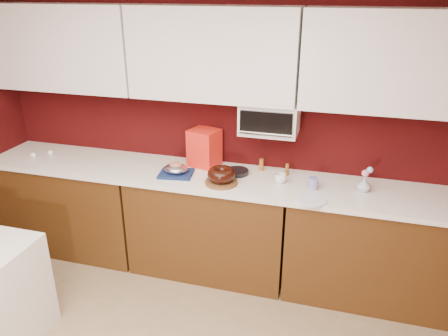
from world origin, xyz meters
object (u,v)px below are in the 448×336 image
object	(u,v)px
coffee_mug	(280,177)
flower_vase	(364,184)
toaster_oven	(270,118)
foil_ham_nest	(176,169)
pandoro_box	(204,148)
blue_jar	(313,183)
bundt_cake	(221,174)

from	to	relation	value
coffee_mug	flower_vase	bearing A→B (deg)	1.85
toaster_oven	coffee_mug	bearing A→B (deg)	-50.14
toaster_oven	flower_vase	bearing A→B (deg)	-10.32
foil_ham_nest	pandoro_box	world-z (taller)	pandoro_box
pandoro_box	blue_jar	bearing A→B (deg)	1.59
pandoro_box	flower_vase	size ratio (longest dim) A/B	2.59
toaster_oven	pandoro_box	size ratio (longest dim) A/B	1.42
coffee_mug	flower_vase	xyz separation A→B (m)	(0.63, 0.02, 0.02)
bundt_cake	blue_jar	bearing A→B (deg)	8.26
toaster_oven	pandoro_box	bearing A→B (deg)	176.88
coffee_mug	flower_vase	world-z (taller)	flower_vase
toaster_oven	flower_vase	size ratio (longest dim) A/B	3.67
bundt_cake	blue_jar	world-z (taller)	bundt_cake
toaster_oven	flower_vase	distance (m)	0.87
toaster_oven	foil_ham_nest	bearing A→B (deg)	-161.77
coffee_mug	blue_jar	world-z (taller)	same
foil_ham_nest	blue_jar	size ratio (longest dim) A/B	2.19
pandoro_box	flower_vase	distance (m)	1.33
flower_vase	foil_ham_nest	bearing A→B (deg)	-176.21
pandoro_box	coffee_mug	bearing A→B (deg)	-0.11
toaster_oven	coffee_mug	distance (m)	0.48
pandoro_box	toaster_oven	bearing A→B (deg)	12.10
toaster_oven	coffee_mug	xyz separation A→B (m)	(0.13, -0.16, -0.43)
toaster_oven	pandoro_box	distance (m)	0.64
coffee_mug	flower_vase	size ratio (longest dim) A/B	0.74
foil_ham_nest	blue_jar	world-z (taller)	foil_ham_nest
coffee_mug	foil_ham_nest	bearing A→B (deg)	-174.78
toaster_oven	flower_vase	world-z (taller)	toaster_oven
toaster_oven	foil_ham_nest	xyz separation A→B (m)	(-0.72, -0.24, -0.42)
pandoro_box	coffee_mug	distance (m)	0.72
foil_ham_nest	flower_vase	world-z (taller)	flower_vase
foil_ham_nest	toaster_oven	bearing A→B (deg)	18.23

